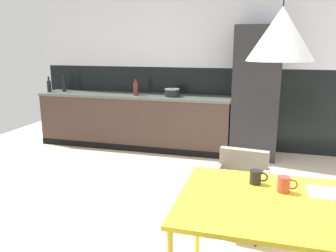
# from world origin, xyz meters

# --- Properties ---
(ground_plane) EXTENTS (9.03, 9.03, 0.00)m
(ground_plane) POSITION_xyz_m (0.00, 0.00, 0.00)
(ground_plane) COLOR beige
(back_wall_splashback_dark) EXTENTS (6.95, 0.12, 1.34)m
(back_wall_splashback_dark) POSITION_xyz_m (0.00, 2.85, 0.67)
(back_wall_splashback_dark) COLOR black
(back_wall_splashback_dark) RESTS_ON ground
(back_wall_panel_upper) EXTENTS (6.95, 0.12, 1.34)m
(back_wall_panel_upper) POSITION_xyz_m (0.00, 2.85, 2.01)
(back_wall_panel_upper) COLOR silver
(back_wall_panel_upper) RESTS_ON back_wall_splashback_dark
(kitchen_counter) EXTENTS (3.28, 0.63, 0.90)m
(kitchen_counter) POSITION_xyz_m (-1.70, 2.49, 0.45)
(kitchen_counter) COLOR #3F2F27
(kitchen_counter) RESTS_ON ground
(refrigerator_column) EXTENTS (0.68, 0.60, 1.99)m
(refrigerator_column) POSITION_xyz_m (0.28, 2.49, 0.99)
(refrigerator_column) COLOR #232326
(refrigerator_column) RESTS_ON ground
(dining_table) EXTENTS (1.89, 0.95, 0.75)m
(dining_table) POSITION_xyz_m (0.83, -0.71, 0.71)
(dining_table) COLOR gold
(dining_table) RESTS_ON ground
(armchair_head_of_table) EXTENTS (0.53, 0.52, 0.74)m
(armchair_head_of_table) POSITION_xyz_m (0.23, 0.24, 0.49)
(armchair_head_of_table) COLOR gray
(armchair_head_of_table) RESTS_ON ground
(open_book) EXTENTS (0.29, 0.22, 0.02)m
(open_book) POSITION_xyz_m (0.85, -0.51, 0.76)
(open_book) COLOR white
(open_book) RESTS_ON dining_table
(mug_tall_blue) EXTENTS (0.13, 0.08, 0.10)m
(mug_tall_blue) POSITION_xyz_m (0.36, -0.46, 0.80)
(mug_tall_blue) COLOR black
(mug_tall_blue) RESTS_ON dining_table
(mug_glass_clear) EXTENTS (0.13, 0.08, 0.11)m
(mug_glass_clear) POSITION_xyz_m (0.55, -0.55, 0.80)
(mug_glass_clear) COLOR #B23D33
(mug_glass_clear) RESTS_ON dining_table
(cooking_pot) EXTENTS (0.24, 0.24, 0.15)m
(cooking_pot) POSITION_xyz_m (-1.02, 2.45, 0.96)
(cooking_pot) COLOR black
(cooking_pot) RESTS_ON kitchen_counter
(bottle_oil_tall) EXTENTS (0.07, 0.07, 0.27)m
(bottle_oil_tall) POSITION_xyz_m (-3.26, 2.40, 1.01)
(bottle_oil_tall) COLOR black
(bottle_oil_tall) RESTS_ON kitchen_counter
(bottle_vinegar_dark) EXTENTS (0.07, 0.07, 0.30)m
(bottle_vinegar_dark) POSITION_xyz_m (-3.03, 2.52, 1.01)
(bottle_vinegar_dark) COLOR black
(bottle_vinegar_dark) RESTS_ON kitchen_counter
(bottle_wine_green) EXTENTS (0.08, 0.08, 0.27)m
(bottle_wine_green) POSITION_xyz_m (-1.63, 2.41, 1.01)
(bottle_wine_green) COLOR maroon
(bottle_wine_green) RESTS_ON kitchen_counter
(pendant_lamp_over_table_near) EXTENTS (0.38, 0.38, 1.02)m
(pendant_lamp_over_table_near) POSITION_xyz_m (0.45, -0.71, 1.76)
(pendant_lamp_over_table_near) COLOR black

